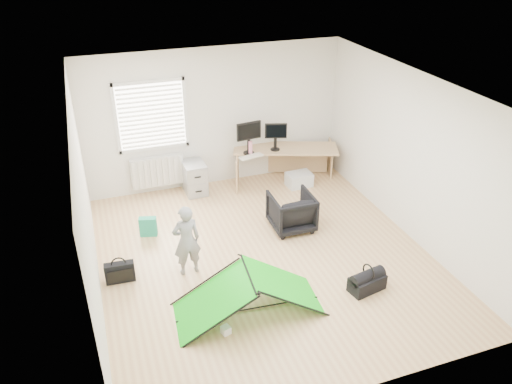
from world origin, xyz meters
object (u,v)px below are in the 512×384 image
object	(u,v)px
thermos	(251,148)
duffel_bag	(367,283)
filing_cabinet	(195,178)
monitor_right	(275,140)
person	(187,240)
kite	(248,292)
storage_crate	(299,179)
desk	(285,164)
office_chair	(292,211)
laptop_bag	(120,272)
monitor_left	(249,142)

from	to	relation	value
thermos	duffel_bag	xyz separation A→B (m)	(0.54, -3.56, -0.72)
filing_cabinet	monitor_right	xyz separation A→B (m)	(1.62, -0.08, 0.59)
person	kite	world-z (taller)	person
storage_crate	duffel_bag	bearing A→B (deg)	-96.56
kite	desk	bearing A→B (deg)	65.58
filing_cabinet	duffel_bag	size ratio (longest dim) A/B	1.19
office_chair	laptop_bag	distance (m)	2.97
filing_cabinet	office_chair	distance (m)	2.20
storage_crate	kite	bearing A→B (deg)	-124.12
desk	storage_crate	distance (m)	0.45
laptop_bag	kite	bearing A→B (deg)	-33.55
monitor_left	thermos	world-z (taller)	monitor_left
monitor_right	storage_crate	distance (m)	0.92
storage_crate	person	bearing A→B (deg)	-143.16
desk	kite	size ratio (longest dim) A/B	1.03
kite	thermos	bearing A→B (deg)	75.63
laptop_bag	storage_crate	bearing A→B (deg)	31.36
monitor_left	monitor_right	distance (m)	0.55
monitor_left	storage_crate	bearing A→B (deg)	-27.58
filing_cabinet	laptop_bag	bearing A→B (deg)	-126.90
office_chair	duffel_bag	bearing A→B (deg)	102.41
filing_cabinet	kite	distance (m)	3.53
monitor_left	monitor_right	bearing A→B (deg)	-8.44
office_chair	kite	world-z (taller)	office_chair
duffel_bag	kite	bearing A→B (deg)	163.74
monitor_right	storage_crate	size ratio (longest dim) A/B	0.87
desk	thermos	distance (m)	0.90
thermos	laptop_bag	xyz separation A→B (m)	(-2.76, -2.19, -0.67)
desk	filing_cabinet	xyz separation A→B (m)	(-1.85, 0.06, -0.04)
monitor_left	person	bearing A→B (deg)	-134.04
filing_cabinet	kite	size ratio (longest dim) A/B	0.31
office_chair	kite	bearing A→B (deg)	52.86
thermos	storage_crate	world-z (taller)	thermos
thermos	person	size ratio (longest dim) A/B	0.23
office_chair	filing_cabinet	bearing A→B (deg)	-54.14
monitor_right	duffel_bag	xyz separation A→B (m)	(0.02, -3.60, -0.79)
office_chair	thermos	bearing A→B (deg)	-83.55
person	kite	distance (m)	1.27
kite	storage_crate	size ratio (longest dim) A/B	4.07
desk	laptop_bag	world-z (taller)	desk
desk	thermos	bearing A→B (deg)	-155.15
monitor_right	kite	distance (m)	3.89
duffel_bag	thermos	bearing A→B (deg)	87.48
duffel_bag	person	bearing A→B (deg)	140.46
thermos	person	xyz separation A→B (m)	(-1.77, -2.31, -0.26)
desk	monitor_left	distance (m)	0.97
thermos	storage_crate	bearing A→B (deg)	-17.84
person	duffel_bag	bearing A→B (deg)	147.03
thermos	laptop_bag	bearing A→B (deg)	-141.54
monitor_right	laptop_bag	xyz separation A→B (m)	(-3.28, -2.23, -0.74)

